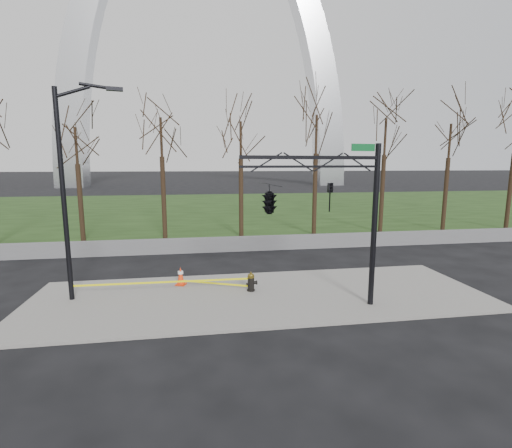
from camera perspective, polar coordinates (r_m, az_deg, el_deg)
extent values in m
plane|color=black|center=(15.11, 0.76, -11.21)|extent=(500.00, 500.00, 0.00)
cube|color=gray|center=(15.10, 0.76, -11.03)|extent=(18.00, 6.00, 0.10)
cube|color=#1C3212|center=(44.33, -5.87, 2.44)|extent=(120.00, 40.00, 0.06)
cube|color=#59595B|center=(22.60, -2.70, -3.08)|extent=(60.00, 0.30, 0.90)
cylinder|color=black|center=(15.51, -0.78, -10.16)|extent=(0.33, 0.33, 0.06)
cylinder|color=black|center=(15.43, -0.78, -9.25)|extent=(0.25, 0.25, 0.57)
cylinder|color=black|center=(15.46, -0.05, -9.02)|extent=(0.21, 0.17, 0.15)
cylinder|color=black|center=(15.39, -1.31, -9.23)|extent=(0.11, 0.11, 0.10)
cylinder|color=brown|center=(15.33, -0.79, -8.17)|extent=(0.29, 0.29, 0.06)
ellipsoid|color=brown|center=(15.32, -0.79, -7.96)|extent=(0.27, 0.27, 0.20)
cylinder|color=brown|center=(15.28, -0.79, -7.55)|extent=(0.06, 0.06, 0.08)
cube|color=#FF380D|center=(16.56, -11.51, -9.09)|extent=(0.52, 0.52, 0.04)
cone|color=#FF380D|center=(16.44, -11.56, -7.80)|extent=(0.31, 0.31, 0.74)
cylinder|color=white|center=(16.40, -11.57, -7.35)|extent=(0.24, 0.24, 0.11)
cylinder|color=black|center=(15.48, -27.56, 3.44)|extent=(0.18, 0.18, 8.00)
cylinder|color=black|center=(15.59, -26.57, 17.79)|extent=(1.26, 0.39, 0.56)
cylinder|color=black|center=(15.60, -23.35, 18.93)|extent=(1.20, 0.38, 0.22)
cube|color=black|center=(15.59, -21.02, 18.88)|extent=(0.63, 0.35, 0.14)
cylinder|color=black|center=(14.06, 17.78, -0.55)|extent=(0.20, 0.20, 6.00)
cube|color=black|center=(12.66, 8.70, 10.12)|extent=(4.98, 0.69, 0.12)
cube|color=black|center=(12.65, 8.67, 8.76)|extent=(4.98, 0.65, 0.08)
cube|color=#0C5926|center=(13.55, 16.22, 11.28)|extent=(0.90, 0.14, 0.25)
imported|color=black|center=(13.01, 11.37, 4.06)|extent=(0.19, 0.22, 1.00)
imported|color=black|center=(12.17, 2.08, 3.89)|extent=(0.81, 2.53, 1.00)
cube|color=#F1EB0C|center=(15.34, -14.04, -8.70)|extent=(7.00, 0.15, 0.08)
cube|color=#F1EB0C|center=(15.92, -6.34, -9.08)|extent=(2.90, 1.24, 0.08)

